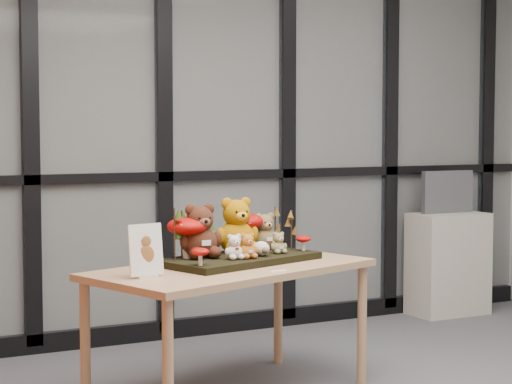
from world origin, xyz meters
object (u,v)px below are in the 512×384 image
plush_cream_hedgehog (261,248)px  mushroom_front_left (200,256)px  bear_beige_small (278,242)px  mushroom_back_left (187,235)px  sign_holder (146,254)px  bear_brown_medium (200,228)px  mushroom_front_right (303,242)px  monitor (447,192)px  diorama_tray (239,259)px  mushroom_back_right (245,229)px  bear_white_bow (234,245)px  bear_pooh_yellow (236,222)px  bear_small_yellow (247,244)px  cabinet (448,264)px  bear_tan_back (265,229)px  display_table (231,279)px

plush_cream_hedgehog → mushroom_front_left: mushroom_front_left is taller
bear_beige_small → mushroom_back_left: bearing=155.1°
mushroom_back_left → sign_holder: bearing=-139.9°
bear_brown_medium → mushroom_front_right: (0.59, -0.02, -0.10)m
mushroom_front_right → monitor: size_ratio=0.21×
diorama_tray → mushroom_back_right: bearing=37.7°
bear_white_bow → mushroom_back_right: 0.37m
diorama_tray → mushroom_front_right: size_ratio=9.01×
bear_pooh_yellow → mushroom_front_left: (-0.36, -0.35, -0.11)m
diorama_tray → mushroom_back_right: (0.13, 0.19, 0.13)m
bear_pooh_yellow → bear_brown_medium: 0.27m
bear_small_yellow → cabinet: (2.24, 1.19, -0.41)m
bear_tan_back → bear_brown_medium: bearing=179.9°
bear_pooh_yellow → bear_small_yellow: 0.26m
mushroom_front_right → monitor: monitor is taller
mushroom_back_right → mushroom_front_right: bearing=-34.9°
cabinet → monitor: size_ratio=1.70×
monitor → bear_pooh_yellow: bearing=-156.0°
diorama_tray → monitor: 2.50m
plush_cream_hedgehog → mushroom_front_right: size_ratio=0.92×
display_table → bear_brown_medium: bearing=117.4°
mushroom_front_left → mushroom_back_left: bearing=80.1°
mushroom_back_left → display_table: bearing=-35.5°
bear_small_yellow → plush_cream_hedgehog: (0.10, 0.04, -0.03)m
bear_white_bow → bear_tan_back: bearing=23.5°
bear_pooh_yellow → display_table: bearing=-139.8°
bear_pooh_yellow → mushroom_front_right: bear_pooh_yellow is taller
bear_brown_medium → sign_holder: bear_brown_medium is taller
bear_tan_back → bear_white_bow: size_ratio=1.54×
bear_white_bow → mushroom_back_left: size_ratio=0.61×
bear_white_bow → bear_brown_medium: bearing=114.5°
bear_white_bow → mushroom_back_left: (-0.19, 0.15, 0.04)m
bear_small_yellow → mushroom_front_right: 0.41m
bear_brown_medium → mushroom_front_right: size_ratio=3.29×
plush_cream_hedgehog → bear_white_bow: bearing=176.0°
display_table → mushroom_front_right: size_ratio=17.31×
mushroom_front_left → display_table: bearing=31.0°
bear_small_yellow → mushroom_back_right: bearing=47.5°
bear_beige_small → mushroom_back_left: (-0.49, 0.06, 0.05)m
display_table → monitor: size_ratio=3.64×
diorama_tray → mushroom_front_right: bearing=-15.7°
plush_cream_hedgehog → cabinet: bearing=10.5°
bear_tan_back → plush_cream_hedgehog: size_ratio=2.57×
bear_small_yellow → bear_white_bow: bearing=160.7°
display_table → bear_tan_back: bear_tan_back is taller
plush_cream_hedgehog → cabinet: (2.14, 1.14, -0.38)m
bear_small_yellow → sign_holder: size_ratio=0.57×
bear_tan_back → mushroom_back_left: bearing=176.5°
bear_pooh_yellow → monitor: (2.19, 0.97, 0.03)m
bear_tan_back → mushroom_back_right: size_ratio=0.98×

